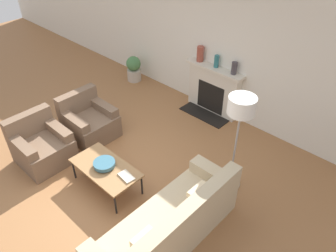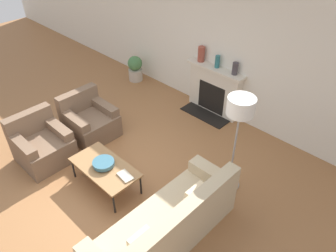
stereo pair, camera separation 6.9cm
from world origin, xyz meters
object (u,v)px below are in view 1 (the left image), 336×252
object	(u,v)px
armchair_far	(89,122)
coffee_table	(106,168)
bowl	(104,164)
mantel_vase_center_left	(216,61)
fireplace	(213,90)
mantel_vase_center_right	(234,68)
book	(126,177)
couch	(169,227)
mantel_vase_left	(200,54)
potted_plant	(134,68)
armchair_near	(42,146)
floor_lamp	(241,114)

from	to	relation	value
armchair_far	coffee_table	world-z (taller)	armchair_far
bowl	mantel_vase_center_left	bearing A→B (deg)	91.94
fireplace	mantel_vase_center_right	xyz separation A→B (m)	(0.43, 0.02, 0.66)
fireplace	coffee_table	distance (m)	3.01
book	mantel_vase_center_left	world-z (taller)	mantel_vase_center_left
couch	mantel_vase_left	xyz separation A→B (m)	(-2.02, 3.10, 0.88)
bowl	potted_plant	world-z (taller)	potted_plant
couch	potted_plant	distance (m)	4.82
couch	armchair_near	bearing A→B (deg)	-83.81
fireplace	armchair_far	xyz separation A→B (m)	(-1.22, -2.38, -0.19)
coffee_table	floor_lamp	xyz separation A→B (m)	(1.46, 1.43, 1.04)
mantel_vase_left	book	bearing A→B (deg)	-71.85
coffee_table	floor_lamp	distance (m)	2.29
mantel_vase_center_right	fireplace	bearing A→B (deg)	-177.99
armchair_near	mantel_vase_center_left	world-z (taller)	mantel_vase_center_left
book	floor_lamp	size ratio (longest dim) A/B	0.17
coffee_table	mantel_vase_left	size ratio (longest dim) A/B	3.66
couch	floor_lamp	distance (m)	1.87
fireplace	couch	xyz separation A→B (m)	(1.59, -3.09, -0.18)
floor_lamp	armchair_far	bearing A→B (deg)	-164.13
armchair_near	coffee_table	bearing A→B (deg)	-74.07
couch	armchair_near	xyz separation A→B (m)	(-2.82, -0.31, -0.01)
fireplace	armchair_near	world-z (taller)	fireplace
coffee_table	potted_plant	distance (m)	3.67
book	mantel_vase_center_right	world-z (taller)	mantel_vase_center_right
fireplace	book	bearing A→B (deg)	-79.48
coffee_table	bowl	bearing A→B (deg)	169.95
couch	floor_lamp	bearing A→B (deg)	-179.62
mantel_vase_left	potted_plant	world-z (taller)	mantel_vase_left
armchair_near	bowl	xyz separation A→B (m)	(1.33, 0.39, 0.15)
fireplace	bowl	distance (m)	3.01
mantel_vase_left	potted_plant	distance (m)	2.08
mantel_vase_left	mantel_vase_center_left	bearing A→B (deg)	0.00
bowl	potted_plant	bearing A→B (deg)	130.94
book	potted_plant	distance (m)	3.90
potted_plant	fireplace	bearing A→B (deg)	6.09
coffee_table	mantel_vase_center_left	distance (m)	3.13
bowl	mantel_vase_left	distance (m)	3.15
bowl	armchair_near	bearing A→B (deg)	-163.65
potted_plant	book	bearing A→B (deg)	-43.41
floor_lamp	mantel_vase_left	distance (m)	2.57
book	mantel_vase_left	world-z (taller)	mantel_vase_left
armchair_near	armchair_far	distance (m)	1.02
coffee_table	armchair_near	bearing A→B (deg)	-164.07
fireplace	armchair_far	world-z (taller)	fireplace
mantel_vase_center_left	potted_plant	world-z (taller)	mantel_vase_center_left
coffee_table	mantel_vase_left	xyz separation A→B (m)	(-0.55, 3.02, 0.82)
fireplace	potted_plant	distance (m)	2.31
floor_lamp	mantel_vase_center_right	bearing A→B (deg)	125.79
coffee_table	floor_lamp	bearing A→B (deg)	44.43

